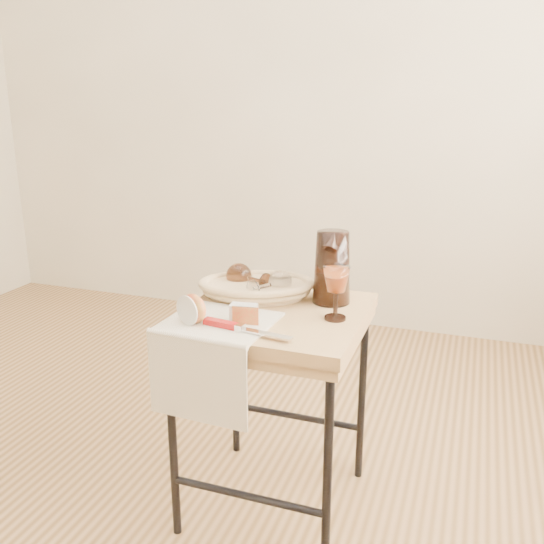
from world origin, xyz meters
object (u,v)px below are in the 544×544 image
at_px(side_table, 274,411).
at_px(table_knife, 243,327).
at_px(goblet_lying_b, 269,285).
at_px(goblet_lying_a, 250,279).
at_px(pitcher, 332,267).
at_px(wine_goblet, 336,293).
at_px(apple_half, 193,308).
at_px(tea_towel, 219,322).
at_px(bread_basket, 257,289).

xyz_separation_m(side_table, table_knife, (-0.02, -0.19, 0.34)).
height_order(goblet_lying_b, table_knife, goblet_lying_b).
height_order(goblet_lying_a, pitcher, pitcher).
distance_m(wine_goblet, apple_half, 0.38).
distance_m(goblet_lying_b, wine_goblet, 0.24).
bearing_deg(wine_goblet, goblet_lying_a, 158.56).
distance_m(goblet_lying_b, table_knife, 0.26).
relative_size(tea_towel, apple_half, 3.23).
relative_size(goblet_lying_b, wine_goblet, 0.79).
bearing_deg(goblet_lying_b, apple_half, -175.94).
xyz_separation_m(tea_towel, goblet_lying_a, (-0.01, 0.25, 0.05)).
height_order(bread_basket, pitcher, pitcher).
bearing_deg(tea_towel, bread_basket, 88.20).
distance_m(tea_towel, bread_basket, 0.24).
bearing_deg(goblet_lying_a, pitcher, -156.82).
relative_size(goblet_lying_a, apple_half, 1.49).
bearing_deg(apple_half, tea_towel, 52.50).
bearing_deg(wine_goblet, bread_basket, 159.10).
distance_m(side_table, wine_goblet, 0.44).
distance_m(tea_towel, table_knife, 0.10).
bearing_deg(goblet_lying_a, side_table, 156.49).
bearing_deg(table_knife, side_table, 92.17).
bearing_deg(goblet_lying_b, tea_towel, -166.42).
bearing_deg(pitcher, side_table, -125.91).
bearing_deg(side_table, pitcher, 42.72).
bearing_deg(goblet_lying_b, wine_goblet, -80.25).
distance_m(bread_basket, table_knife, 0.29).
bearing_deg(table_knife, apple_half, -175.91).
xyz_separation_m(goblet_lying_a, wine_goblet, (0.30, -0.12, 0.02)).
xyz_separation_m(side_table, apple_half, (-0.17, -0.17, 0.37)).
bearing_deg(side_table, goblet_lying_b, 119.88).
relative_size(goblet_lying_a, goblet_lying_b, 1.09).
relative_size(side_table, goblet_lying_b, 5.36).
distance_m(side_table, table_knife, 0.39).
xyz_separation_m(tea_towel, bread_basket, (0.02, 0.23, 0.02)).
relative_size(tea_towel, bread_basket, 0.91).
xyz_separation_m(side_table, tea_towel, (-0.11, -0.14, 0.32)).
height_order(pitcher, apple_half, pitcher).
bearing_deg(side_table, table_knife, -96.27).
height_order(bread_basket, apple_half, apple_half).
height_order(goblet_lying_b, apple_half, same).
bearing_deg(bread_basket, apple_half, -125.43).
bearing_deg(bread_basket, side_table, -65.55).
height_order(bread_basket, goblet_lying_a, goblet_lying_a).
relative_size(tea_towel, goblet_lying_a, 2.17).
height_order(goblet_lying_a, wine_goblet, wine_goblet).
relative_size(goblet_lying_a, table_knife, 0.52).
relative_size(tea_towel, goblet_lying_b, 2.36).
xyz_separation_m(apple_half, table_knife, (0.15, -0.01, -0.03)).
relative_size(side_table, tea_towel, 2.27).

